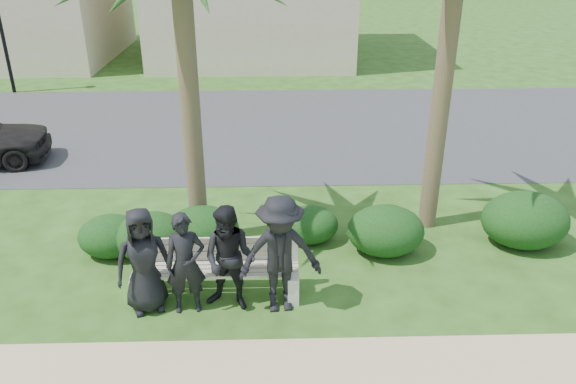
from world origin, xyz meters
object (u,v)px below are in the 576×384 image
man_d (280,255)px  man_c (230,259)px  park_bench (216,273)px  man_a (143,261)px  man_b (186,264)px

man_d → man_c: bearing=168.7°
park_bench → man_d: size_ratio=1.36×
man_d → man_a: bearing=171.8°
man_b → man_c: 0.62m
park_bench → man_a: size_ratio=1.53×
man_b → man_c: bearing=-4.9°
man_c → park_bench: bearing=146.1°
park_bench → man_b: man_b is taller
park_bench → man_c: size_ratio=1.52×
park_bench → man_b: (-0.38, -0.33, 0.39)m
man_b → park_bench: bearing=31.8°
man_b → man_c: (0.62, 0.05, 0.03)m
park_bench → man_a: (-0.98, -0.28, 0.42)m
park_bench → man_b: 0.64m
man_a → man_d: man_d is taller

